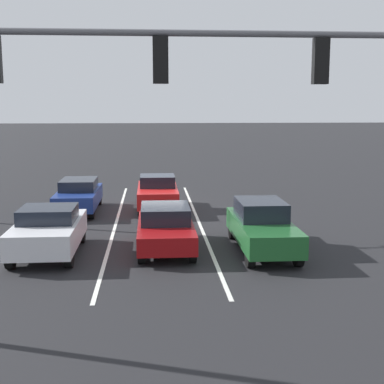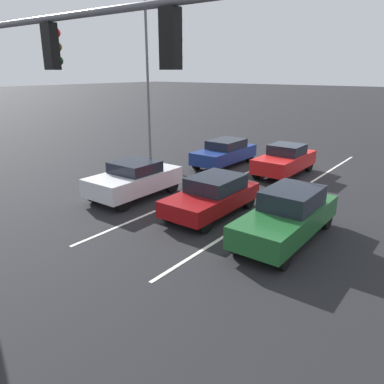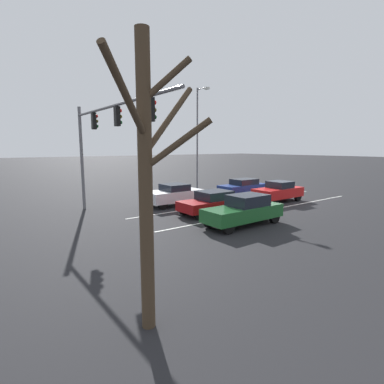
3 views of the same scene
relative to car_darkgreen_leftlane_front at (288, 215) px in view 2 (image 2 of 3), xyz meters
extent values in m
plane|color=black|center=(3.36, -7.71, -0.82)|extent=(240.00, 240.00, 0.00)
cube|color=silver|center=(1.67, -4.59, -0.82)|extent=(0.12, 18.26, 0.01)
cube|color=silver|center=(5.04, -4.59, -0.82)|extent=(0.12, 18.26, 0.01)
cube|color=#1E5928|center=(0.00, 0.08, -0.13)|extent=(1.70, 4.65, 0.70)
cube|color=black|center=(0.00, -0.26, 0.51)|extent=(1.50, 2.04, 0.59)
cube|color=red|center=(-0.60, -2.20, 0.04)|extent=(0.24, 0.06, 0.12)
cube|color=red|center=(0.60, -2.20, 0.04)|extent=(0.24, 0.06, 0.12)
cylinder|color=black|center=(-0.72, 1.81, -0.48)|extent=(0.22, 0.69, 0.69)
cylinder|color=black|center=(0.72, 1.81, -0.48)|extent=(0.22, 0.69, 0.69)
cylinder|color=black|center=(-0.72, -1.65, -0.48)|extent=(0.22, 0.69, 0.69)
cylinder|color=black|center=(0.72, -1.65, -0.48)|extent=(0.22, 0.69, 0.69)
cube|color=silver|center=(6.88, -0.03, -0.11)|extent=(1.95, 4.07, 0.74)
cube|color=black|center=(6.88, -0.11, 0.48)|extent=(1.71, 1.67, 0.46)
cube|color=red|center=(6.20, -2.03, 0.07)|extent=(0.24, 0.06, 0.12)
cube|color=red|center=(7.56, -2.03, 0.07)|extent=(0.24, 0.06, 0.12)
cylinder|color=black|center=(6.04, 1.41, -0.48)|extent=(0.22, 0.69, 0.69)
cylinder|color=black|center=(7.72, 1.41, -0.48)|extent=(0.22, 0.69, 0.69)
cylinder|color=black|center=(6.04, -1.47, -0.48)|extent=(0.22, 0.69, 0.69)
cylinder|color=black|center=(7.72, -1.47, -0.48)|extent=(0.22, 0.69, 0.69)
cube|color=maroon|center=(3.15, -0.33, -0.21)|extent=(1.81, 4.12, 0.58)
cube|color=black|center=(3.15, -0.63, 0.34)|extent=(1.59, 2.02, 0.53)
cube|color=red|center=(2.51, -2.35, -0.07)|extent=(0.24, 0.06, 0.12)
cube|color=red|center=(3.78, -2.35, -0.07)|extent=(0.24, 0.06, 0.12)
cylinder|color=black|center=(2.37, 1.16, -0.50)|extent=(0.22, 0.64, 0.64)
cylinder|color=black|center=(3.92, 1.16, -0.50)|extent=(0.22, 0.64, 0.64)
cylinder|color=black|center=(2.37, -1.82, -0.50)|extent=(0.22, 0.64, 0.64)
cylinder|color=black|center=(3.92, -1.82, -0.50)|extent=(0.22, 0.64, 0.64)
cube|color=navy|center=(6.85, -7.02, -0.17)|extent=(1.74, 4.35, 0.67)
cube|color=black|center=(6.85, -7.22, 0.40)|extent=(1.53, 2.12, 0.47)
cube|color=red|center=(6.24, -9.16, 0.00)|extent=(0.24, 0.06, 0.12)
cube|color=red|center=(7.46, -9.16, 0.00)|extent=(0.24, 0.06, 0.12)
cylinder|color=black|center=(6.11, -5.42, -0.51)|extent=(0.22, 0.63, 0.63)
cylinder|color=black|center=(7.59, -5.42, -0.51)|extent=(0.22, 0.63, 0.63)
cylinder|color=black|center=(6.11, -8.63, -0.51)|extent=(0.22, 0.63, 0.63)
cylinder|color=black|center=(7.59, -8.63, -0.51)|extent=(0.22, 0.63, 0.63)
cube|color=red|center=(3.32, -7.22, -0.12)|extent=(1.78, 4.17, 0.71)
cube|color=black|center=(3.32, -7.41, 0.49)|extent=(1.57, 1.58, 0.50)
cube|color=red|center=(2.69, -9.26, 0.06)|extent=(0.24, 0.06, 0.12)
cube|color=red|center=(3.94, -9.26, 0.06)|extent=(0.24, 0.06, 0.12)
cylinder|color=black|center=(2.56, -5.73, -0.48)|extent=(0.22, 0.69, 0.69)
cylinder|color=black|center=(4.08, -5.73, -0.48)|extent=(0.22, 0.69, 0.69)
cylinder|color=black|center=(2.56, -8.70, -0.48)|extent=(0.22, 0.69, 0.69)
cylinder|color=black|center=(4.08, -8.70, -0.48)|extent=(0.22, 0.69, 0.69)
cylinder|color=slate|center=(3.58, 5.54, 5.37)|extent=(11.71, 0.14, 0.14)
cube|color=black|center=(0.01, 5.54, 4.82)|extent=(0.32, 0.22, 0.95)
sphere|color=red|center=(0.01, 5.38, 5.11)|extent=(0.20, 0.20, 0.20)
sphere|color=#4C420C|center=(0.01, 5.38, 4.82)|extent=(0.20, 0.20, 0.20)
sphere|color=#0A3814|center=(0.01, 5.38, 4.54)|extent=(0.20, 0.20, 0.20)
cube|color=black|center=(3.38, 5.54, 4.82)|extent=(0.32, 0.22, 0.95)
sphere|color=red|center=(3.38, 5.38, 5.11)|extent=(0.20, 0.20, 0.20)
sphere|color=#4C420C|center=(3.38, 5.38, 4.82)|extent=(0.20, 0.20, 0.20)
sphere|color=#0A3814|center=(3.38, 5.38, 4.54)|extent=(0.20, 0.20, 0.20)
cylinder|color=slate|center=(10.88, -5.25, 3.84)|extent=(0.14, 0.14, 9.33)
camera|label=1|loc=(3.60, 16.84, 3.91)|focal=50.00mm
camera|label=2|loc=(-4.24, 10.54, 4.34)|focal=35.00mm
camera|label=3|loc=(-10.87, 11.60, 3.35)|focal=28.00mm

